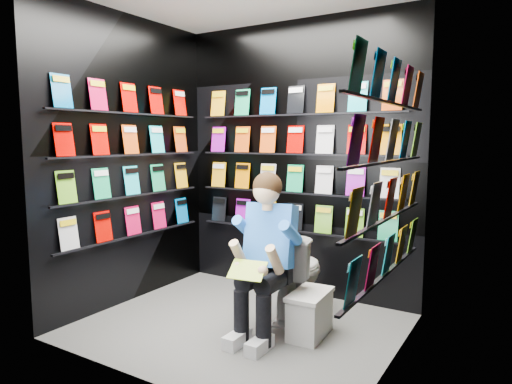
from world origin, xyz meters
The scene contains 13 objects.
floor centered at (0.00, 0.00, 0.00)m, with size 2.40×2.40×0.00m, color #61615E.
wall_back centered at (0.00, 1.00, 1.30)m, with size 2.40×0.04×2.60m, color black.
wall_front centered at (0.00, -1.00, 1.30)m, with size 2.40×0.04×2.60m, color black.
wall_left centered at (-1.20, 0.00, 1.30)m, with size 0.04×2.00×2.60m, color black.
wall_right centered at (1.20, 0.00, 1.30)m, with size 0.04×2.00×2.60m, color black.
comics_back centered at (0.00, 0.97, 1.31)m, with size 2.10×0.06×1.37m, color #DE4E0F, non-canonical shape.
comics_left centered at (-1.17, 0.00, 1.31)m, with size 0.06×1.70×1.37m, color #DE4E0F, non-canonical shape.
comics_right centered at (1.17, 0.00, 1.31)m, with size 0.06×1.70×1.37m, color #DE4E0F, non-canonical shape.
toilet centered at (0.27, 0.42, 0.37)m, with size 0.42×0.75×0.73m, color silver.
longbox centered at (0.56, 0.13, 0.16)m, with size 0.23×0.42×0.31m, color silver.
longbox_lid centered at (0.56, 0.13, 0.33)m, with size 0.25×0.44×0.03m, color silver.
reader centered at (0.27, 0.04, 0.75)m, with size 0.49×0.72×1.33m, color blue, non-canonical shape.
held_comic centered at (0.27, -0.31, 0.58)m, with size 0.26×0.01×0.18m, color green.
Camera 1 is at (1.95, -2.93, 1.50)m, focal length 32.00 mm.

